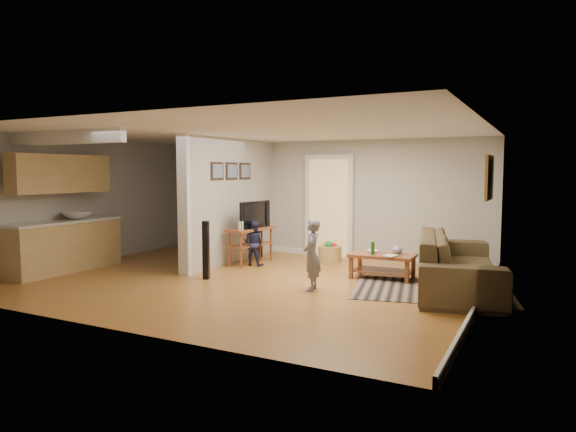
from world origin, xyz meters
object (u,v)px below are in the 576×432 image
at_px(coffee_table, 383,259).
at_px(toddler, 254,265).
at_px(tv_console, 251,231).
at_px(child, 312,290).
at_px(speaker_left, 206,250).
at_px(sofa, 457,289).
at_px(speaker_right, 260,235).
at_px(toy_basket, 330,253).

relative_size(coffee_table, toddler, 1.26).
height_order(coffee_table, tv_console, tv_console).
bearing_deg(toddler, child, 139.94).
bearing_deg(speaker_left, sofa, -0.36).
xyz_separation_m(speaker_left, toddler, (0.07, 1.48, -0.50)).
xyz_separation_m(tv_console, toddler, (0.14, -0.13, -0.66)).
bearing_deg(coffee_table, child, -118.21).
xyz_separation_m(coffee_table, tv_console, (-2.76, 0.17, 0.33)).
relative_size(speaker_right, toddler, 1.08).
relative_size(coffee_table, speaker_left, 1.10).
bearing_deg(speaker_right, tv_console, -54.28).
relative_size(speaker_left, child, 0.90).
distance_m(speaker_right, toy_basket, 1.60).
relative_size(tv_console, speaker_right, 1.26).
height_order(tv_console, toddler, tv_console).
relative_size(tv_console, child, 1.07).
height_order(sofa, coffee_table, coffee_table).
bearing_deg(sofa, toy_basket, 50.79).
distance_m(speaker_left, toy_basket, 2.87).
bearing_deg(sofa, coffee_table, 65.51).
distance_m(sofa, speaker_right, 4.50).
bearing_deg(toy_basket, tv_console, -143.29).
height_order(coffee_table, toy_basket, coffee_table).
bearing_deg(child, toddler, -141.69).
xyz_separation_m(sofa, child, (-2.01, -1.08, 0.00)).
distance_m(tv_console, speaker_right, 0.85).
relative_size(speaker_left, toy_basket, 2.08).
relative_size(coffee_table, child, 0.99).
xyz_separation_m(coffee_table, speaker_right, (-3.02, 0.96, 0.14)).
relative_size(sofa, coffee_table, 2.68).
bearing_deg(sofa, child, 106.48).
bearing_deg(toy_basket, speaker_left, -115.51).
distance_m(coffee_table, speaker_right, 3.17).
distance_m(coffee_table, tv_console, 2.78).
bearing_deg(tv_console, speaker_left, -80.96).
bearing_deg(toy_basket, child, -73.81).
bearing_deg(speaker_right, toddler, -49.09).
bearing_deg(child, coffee_table, 136.86).
relative_size(child, toddler, 1.28).
relative_size(tv_console, toy_basket, 2.47).
distance_m(sofa, toy_basket, 3.09).
height_order(speaker_right, toy_basket, speaker_right).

